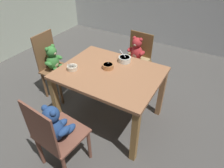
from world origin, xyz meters
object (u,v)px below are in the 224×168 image
(dining_table, at_px, (110,80))
(porridge_bowl_cream_near_left, at_px, (72,68))
(teddy_chair_far_center, at_px, (135,56))
(teddy_chair_near_front, at_px, (55,129))
(porridge_bowl_terracotta_center, at_px, (108,66))
(porridge_bowl_white_far_center, at_px, (125,59))
(teddy_chair_near_left, at_px, (53,62))

(dining_table, distance_m, porridge_bowl_cream_near_left, 0.44)
(teddy_chair_far_center, relative_size, teddy_chair_near_front, 0.94)
(dining_table, bearing_deg, teddy_chair_far_center, 93.17)
(teddy_chair_far_center, xyz_separation_m, porridge_bowl_terracotta_center, (-0.01, -0.75, 0.22))
(teddy_chair_near_front, relative_size, porridge_bowl_cream_near_left, 6.95)
(teddy_chair_far_center, relative_size, porridge_bowl_cream_near_left, 6.56)
(dining_table, bearing_deg, porridge_bowl_white_far_center, 81.94)
(porridge_bowl_cream_near_left, bearing_deg, teddy_chair_near_front, -64.73)
(teddy_chair_near_left, relative_size, porridge_bowl_white_far_center, 6.05)
(dining_table, xyz_separation_m, porridge_bowl_terracotta_center, (-0.05, 0.05, 0.13))
(teddy_chair_near_left, xyz_separation_m, porridge_bowl_cream_near_left, (0.55, -0.22, 0.21))
(porridge_bowl_cream_near_left, distance_m, porridge_bowl_white_far_center, 0.62)
(teddy_chair_near_left, bearing_deg, teddy_chair_far_center, 39.40)
(teddy_chair_near_left, distance_m, teddy_chair_near_front, 1.21)
(dining_table, bearing_deg, teddy_chair_near_front, -95.80)
(dining_table, xyz_separation_m, teddy_chair_far_center, (-0.04, 0.80, -0.09))
(teddy_chair_near_left, bearing_deg, teddy_chair_near_front, -46.27)
(teddy_chair_far_center, relative_size, porridge_bowl_terracotta_center, 6.58)
(teddy_chair_near_left, xyz_separation_m, teddy_chair_near_front, (0.85, -0.87, 0.00))
(teddy_chair_near_front, xyz_separation_m, porridge_bowl_white_far_center, (0.12, 1.09, 0.21))
(teddy_chair_far_center, bearing_deg, teddy_chair_near_front, 2.61)
(teddy_chair_near_front, bearing_deg, dining_table, -0.53)
(dining_table, relative_size, porridge_bowl_terracotta_center, 8.85)
(porridge_bowl_cream_near_left, bearing_deg, teddy_chair_near_left, 157.69)
(teddy_chair_near_front, relative_size, porridge_bowl_white_far_center, 5.74)
(teddy_chair_far_center, xyz_separation_m, porridge_bowl_white_far_center, (0.08, -0.52, 0.23))
(teddy_chair_far_center, height_order, teddy_chair_near_front, teddy_chair_near_front)
(porridge_bowl_cream_near_left, bearing_deg, porridge_bowl_white_far_center, 46.44)
(teddy_chair_near_front, xyz_separation_m, porridge_bowl_cream_near_left, (-0.30, 0.64, 0.20))
(dining_table, height_order, porridge_bowl_white_far_center, porridge_bowl_white_far_center)
(teddy_chair_near_left, distance_m, porridge_bowl_terracotta_center, 0.90)
(teddy_chair_near_left, xyz_separation_m, porridge_bowl_terracotta_center, (0.88, -0.00, 0.21))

